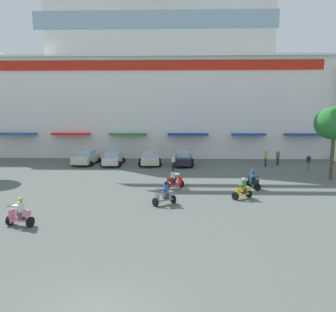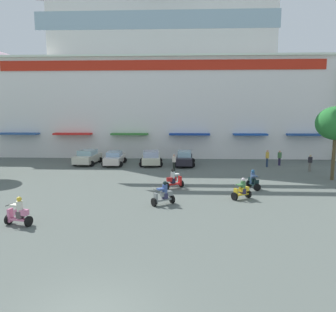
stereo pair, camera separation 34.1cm
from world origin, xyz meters
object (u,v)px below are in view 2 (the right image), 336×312
(scooter_rider_1, at_px, (18,213))
(pedestrian_2, at_px, (174,162))
(parked_car_0, at_px, (88,157))
(scooter_rider_3, at_px, (242,190))
(pedestrian_3, at_px, (267,157))
(scooter_rider_2, at_px, (163,195))
(scooter_rider_6, at_px, (174,180))
(plaza_tree_1, at_px, (336,123))
(parked_car_2, at_px, (151,158))
(scooter_rider_0, at_px, (253,181))
(pedestrian_0, at_px, (310,162))
(pedestrian_1, at_px, (280,157))
(parked_car_3, at_px, (185,158))
(parked_car_1, at_px, (115,158))

(scooter_rider_1, bearing_deg, pedestrian_2, 63.06)
(parked_car_0, relative_size, scooter_rider_3, 2.96)
(pedestrian_3, bearing_deg, pedestrian_2, -163.94)
(scooter_rider_2, relative_size, scooter_rider_6, 1.00)
(plaza_tree_1, height_order, parked_car_2, plaza_tree_1)
(plaza_tree_1, height_order, scooter_rider_0, plaza_tree_1)
(scooter_rider_3, relative_size, pedestrian_0, 0.88)
(scooter_rider_1, xyz_separation_m, scooter_rider_3, (12.19, 5.40, -0.04))
(scooter_rider_2, height_order, pedestrian_2, pedestrian_2)
(scooter_rider_3, xyz_separation_m, pedestrian_1, (6.31, 13.12, 0.30))
(plaza_tree_1, bearing_deg, parked_car_0, 163.57)
(scooter_rider_0, bearing_deg, pedestrian_1, 64.22)
(scooter_rider_2, distance_m, pedestrian_2, 10.84)
(pedestrian_3, bearing_deg, parked_car_2, 176.80)
(scooter_rider_6, height_order, pedestrian_0, pedestrian_0)
(scooter_rider_1, height_order, pedestrian_1, pedestrian_1)
(parked_car_3, distance_m, scooter_rider_6, 9.94)
(plaza_tree_1, height_order, scooter_rider_3, plaza_tree_1)
(scooter_rider_6, bearing_deg, pedestrian_1, 43.79)
(scooter_rider_0, bearing_deg, parked_car_3, 117.22)
(pedestrian_2, bearing_deg, scooter_rider_0, -47.01)
(scooter_rider_6, xyz_separation_m, pedestrian_2, (-0.17, 6.62, 0.30))
(parked_car_3, height_order, scooter_rider_3, parked_car_3)
(pedestrian_0, height_order, pedestrian_1, pedestrian_0)
(parked_car_1, relative_size, pedestrian_2, 2.69)
(parked_car_3, height_order, pedestrian_0, pedestrian_0)
(scooter_rider_3, xyz_separation_m, scooter_rider_6, (-4.53, 2.72, 0.04))
(parked_car_2, height_order, scooter_rider_3, parked_car_2)
(parked_car_1, relative_size, scooter_rider_2, 2.94)
(pedestrian_0, bearing_deg, parked_car_0, 172.15)
(parked_car_0, bearing_deg, pedestrian_0, -7.85)
(parked_car_2, distance_m, parked_car_3, 3.56)
(scooter_rider_3, bearing_deg, pedestrian_1, 64.29)
(pedestrian_1, bearing_deg, scooter_rider_0, -115.78)
(parked_car_1, xyz_separation_m, scooter_rider_2, (6.05, -14.15, -0.12))
(scooter_rider_2, distance_m, scooter_rider_3, 5.28)
(pedestrian_0, bearing_deg, scooter_rider_6, -150.82)
(scooter_rider_6, bearing_deg, parked_car_0, 133.19)
(plaza_tree_1, xyz_separation_m, scooter_rider_6, (-13.16, -3.48, -4.08))
(parked_car_2, height_order, scooter_rider_2, parked_car_2)
(parked_car_3, bearing_deg, parked_car_2, 178.27)
(pedestrian_2, bearing_deg, scooter_rider_1, -116.94)
(parked_car_0, distance_m, pedestrian_3, 18.85)
(pedestrian_3, bearing_deg, pedestrian_1, 34.17)
(parked_car_2, xyz_separation_m, scooter_rider_2, (2.17, -14.22, -0.14))
(pedestrian_3, bearing_deg, scooter_rider_3, -111.51)
(scooter_rider_2, relative_size, pedestrian_1, 0.95)
(scooter_rider_3, height_order, pedestrian_2, pedestrian_2)
(parked_car_0, distance_m, scooter_rider_2, 16.99)
(plaza_tree_1, relative_size, scooter_rider_3, 4.31)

